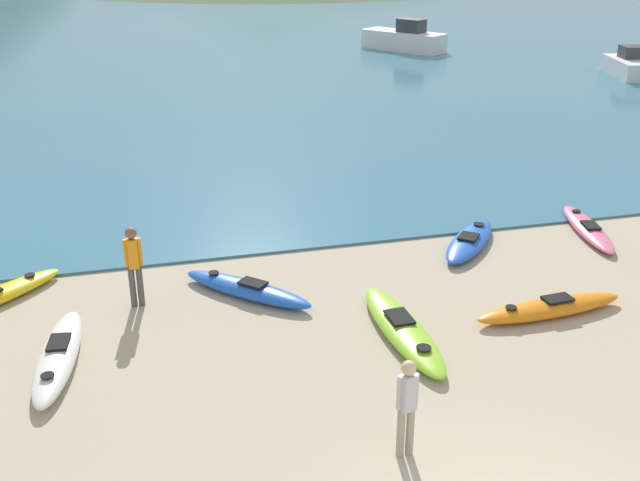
# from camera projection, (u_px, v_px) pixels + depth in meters

# --- Properties ---
(bay_water) EXTENTS (160.00, 70.00, 0.06)m
(bay_water) POSITION_uv_depth(u_px,v_px,m) (187.00, 39.00, 48.78)
(bay_water) COLOR teal
(bay_water) RESTS_ON ground_plane
(kayak_on_sand_0) EXTENTS (2.62, 2.62, 0.36)m
(kayak_on_sand_0) POSITION_uv_depth(u_px,v_px,m) (247.00, 289.00, 15.36)
(kayak_on_sand_0) COLOR blue
(kayak_on_sand_0) RESTS_ON ground_plane
(kayak_on_sand_1) EXTENTS (3.24, 0.85, 0.36)m
(kayak_on_sand_1) POSITION_uv_depth(u_px,v_px,m) (550.00, 308.00, 14.62)
(kayak_on_sand_1) COLOR orange
(kayak_on_sand_1) RESTS_ON ground_plane
(kayak_on_sand_2) EXTENTS (0.99, 3.22, 0.37)m
(kayak_on_sand_2) POSITION_uv_depth(u_px,v_px,m) (58.00, 356.00, 12.99)
(kayak_on_sand_2) COLOR white
(kayak_on_sand_2) RESTS_ON ground_plane
(kayak_on_sand_3) EXTENTS (1.30, 3.18, 0.30)m
(kayak_on_sand_3) POSITION_uv_depth(u_px,v_px,m) (588.00, 228.00, 18.48)
(kayak_on_sand_3) COLOR #E5668C
(kayak_on_sand_3) RESTS_ON ground_plane
(kayak_on_sand_5) EXTENTS (0.87, 3.48, 0.34)m
(kayak_on_sand_5) POSITION_uv_depth(u_px,v_px,m) (403.00, 329.00, 13.87)
(kayak_on_sand_5) COLOR #8CCC2D
(kayak_on_sand_5) RESTS_ON ground_plane
(kayak_on_sand_8) EXTENTS (2.42, 2.62, 0.34)m
(kayak_on_sand_8) POSITION_uv_depth(u_px,v_px,m) (470.00, 241.00, 17.68)
(kayak_on_sand_8) COLOR blue
(kayak_on_sand_8) RESTS_ON ground_plane
(person_near_foreground) EXTENTS (0.32, 0.24, 1.58)m
(person_near_foreground) POSITION_uv_depth(u_px,v_px,m) (407.00, 403.00, 10.47)
(person_near_foreground) COLOR gray
(person_near_foreground) RESTS_ON ground_plane
(person_near_waterline) EXTENTS (0.34, 0.24, 1.69)m
(person_near_waterline) POSITION_uv_depth(u_px,v_px,m) (134.00, 262.00, 14.66)
(person_near_waterline) COLOR #4C4C4C
(person_near_waterline) RESTS_ON ground_plane
(moored_boat_0) EXTENTS (2.85, 3.91, 1.41)m
(moored_boat_0) POSITION_uv_depth(u_px,v_px,m) (634.00, 66.00, 36.82)
(moored_boat_0) COLOR white
(moored_boat_0) RESTS_ON bay_water
(moored_boat_1) EXTENTS (4.24, 5.11, 1.83)m
(moored_boat_1) POSITION_uv_depth(u_px,v_px,m) (404.00, 39.00, 44.19)
(moored_boat_1) COLOR white
(moored_boat_1) RESTS_ON bay_water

